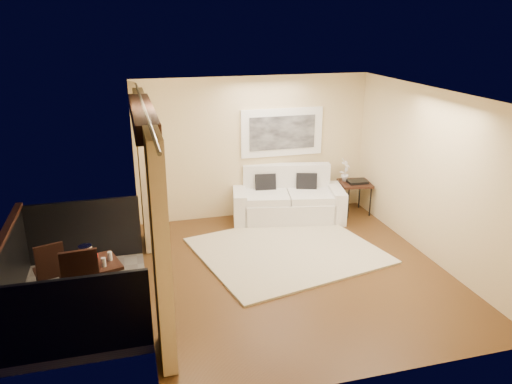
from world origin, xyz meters
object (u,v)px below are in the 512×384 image
object	(u,v)px
orchid	(345,170)
balcony_chair_near	(82,286)
side_table	(355,185)
bistro_table	(96,269)
balcony_chair_far	(50,267)
ice_bucket	(86,253)
sofa	(288,201)

from	to	relation	value
orchid	balcony_chair_near	xyz separation A→B (m)	(-4.79, -2.87, -0.27)
side_table	bistro_table	bearing A→B (deg)	-154.31
balcony_chair_far	ice_bucket	size ratio (longest dim) A/B	4.34
sofa	side_table	size ratio (longest dim) A/B	3.34
side_table	balcony_chair_near	bearing A→B (deg)	-151.02
sofa	side_table	xyz separation A→B (m)	(1.36, -0.09, 0.23)
side_table	balcony_chair_near	world-z (taller)	balcony_chair_near
side_table	balcony_chair_far	size ratio (longest dim) A/B	0.77
balcony_chair_far	balcony_chair_near	bearing A→B (deg)	101.06
sofa	orchid	world-z (taller)	orchid
orchid	bistro_table	size ratio (longest dim) A/B	0.64
sofa	balcony_chair_far	distance (m)	4.54
side_table	balcony_chair_near	xyz separation A→B (m)	(-4.97, -2.75, 0.02)
sofa	ice_bucket	world-z (taller)	sofa
side_table	ice_bucket	world-z (taller)	ice_bucket
balcony_chair_far	balcony_chair_near	distance (m)	0.97
side_table	ice_bucket	size ratio (longest dim) A/B	3.34
orchid	ice_bucket	bearing A→B (deg)	-154.21
bistro_table	ice_bucket	world-z (taller)	ice_bucket
bistro_table	ice_bucket	size ratio (longest dim) A/B	3.60
ice_bucket	balcony_chair_near	bearing A→B (deg)	-93.74
balcony_chair_far	balcony_chair_near	xyz separation A→B (m)	(0.47, -0.84, 0.11)
orchid	bistro_table	world-z (taller)	orchid
orchid	sofa	bearing A→B (deg)	-178.82
ice_bucket	sofa	bearing A→B (deg)	32.51
sofa	orchid	distance (m)	1.30
sofa	bistro_table	distance (m)	4.22
bistro_table	side_table	bearing A→B (deg)	25.69
orchid	balcony_chair_far	distance (m)	5.65
orchid	balcony_chair_near	distance (m)	5.59
orchid	ice_bucket	distance (m)	5.28
balcony_chair_far	orchid	bearing A→B (deg)	-176.98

